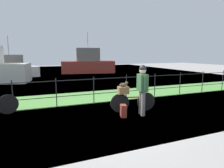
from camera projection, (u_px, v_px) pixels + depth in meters
name	position (u px, v px, depth m)	size (l,w,h in m)	color
ground_plane	(115.00, 120.00, 5.99)	(60.00, 60.00, 0.00)	#9E9993
grass_strip	(87.00, 97.00, 9.13)	(27.00, 2.40, 0.03)	#569342
harbor_water	(60.00, 76.00, 17.97)	(30.00, 30.00, 0.00)	#60849E
iron_fence	(94.00, 88.00, 7.96)	(18.04, 0.04, 1.13)	black
bicycle_main	(133.00, 102.00, 6.86)	(1.64, 0.32, 0.67)	black
wooden_crate	(123.00, 90.00, 6.72)	(0.36, 0.30, 0.24)	brown
terrier_dog	(124.00, 84.00, 6.69)	(0.32, 0.18, 0.18)	#4C3D2D
cyclist_person	(142.00, 86.00, 6.37)	(0.32, 0.53, 1.68)	slate
backpack_on_paving	(123.00, 111.00, 6.30)	(0.28, 0.18, 0.40)	maroon
moored_boat_mid	(88.00, 64.00, 20.78)	(5.81, 3.06, 4.25)	#9E3328
moored_boat_far	(10.00, 69.00, 16.62)	(4.82, 2.77, 3.56)	silver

